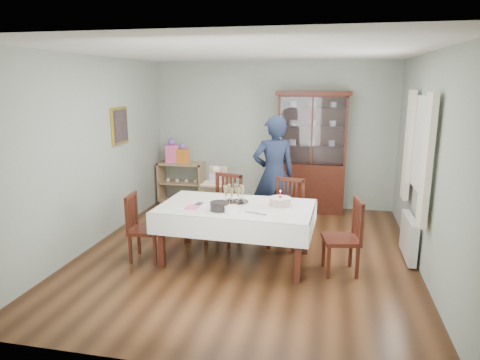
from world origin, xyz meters
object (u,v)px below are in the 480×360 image
(gift_bag_pink, at_px, (172,152))
(gift_bag_orange, at_px, (183,154))
(woman, at_px, (274,175))
(chair_end_right, at_px, (342,251))
(chair_far_left, at_px, (224,223))
(chair_far_right, at_px, (286,227))
(high_chair, at_px, (216,202))
(birthday_cake, at_px, (280,202))
(dining_table, at_px, (236,233))
(sideboard, at_px, (182,183))
(china_cabinet, at_px, (312,151))
(champagne_tray, at_px, (234,198))
(chair_end_left, at_px, (145,240))

(gift_bag_pink, xyz_separation_m, gift_bag_orange, (0.22, 0.00, -0.03))
(woman, bearing_deg, chair_end_right, 106.63)
(chair_far_left, bearing_deg, woman, 57.60)
(chair_far_right, relative_size, high_chair, 0.98)
(chair_far_right, distance_m, birthday_cake, 0.78)
(woman, distance_m, gift_bag_orange, 2.30)
(gift_bag_orange, bearing_deg, dining_table, -57.35)
(dining_table, height_order, chair_far_left, chair_far_left)
(sideboard, distance_m, birthday_cake, 3.33)
(chair_far_left, relative_size, woman, 0.55)
(china_cabinet, height_order, high_chair, china_cabinet)
(sideboard, xyz_separation_m, gift_bag_pink, (-0.17, -0.02, 0.61))
(chair_far_left, bearing_deg, chair_end_right, -9.32)
(china_cabinet, height_order, sideboard, china_cabinet)
(china_cabinet, distance_m, chair_end_right, 2.78)
(dining_table, relative_size, gift_bag_orange, 5.28)
(chair_end_right, bearing_deg, champagne_tray, -109.40)
(high_chair, bearing_deg, chair_end_right, -27.91)
(gift_bag_orange, bearing_deg, champagne_tray, -57.17)
(chair_far_left, bearing_deg, high_chair, 125.34)
(chair_end_right, distance_m, champagne_tray, 1.54)
(chair_end_left, distance_m, gift_bag_pink, 2.89)
(sideboard, bearing_deg, chair_end_right, -40.94)
(woman, bearing_deg, chair_end_left, 22.49)
(dining_table, height_order, woman, woman)
(woman, bearing_deg, dining_table, 54.08)
(sideboard, height_order, chair_end_right, chair_end_right)
(chair_end_left, bearing_deg, sideboard, 3.83)
(chair_far_right, relative_size, champagne_tray, 2.52)
(birthday_cake, bearing_deg, china_cabinet, 83.45)
(high_chair, xyz_separation_m, gift_bag_orange, (-0.96, 1.13, 0.58))
(high_chair, bearing_deg, chair_far_right, -22.41)
(dining_table, relative_size, woman, 1.11)
(sideboard, xyz_separation_m, woman, (1.98, -1.28, 0.52))
(woman, relative_size, gift_bag_pink, 3.94)
(sideboard, bearing_deg, chair_far_left, -55.30)
(sideboard, bearing_deg, gift_bag_orange, -20.16)
(china_cabinet, distance_m, birthday_cake, 2.46)
(china_cabinet, bearing_deg, champagne_tray, -110.62)
(chair_far_left, bearing_deg, dining_table, -48.30)
(woman, bearing_deg, gift_bag_pink, -51.61)
(chair_far_right, height_order, woman, woman)
(gift_bag_pink, bearing_deg, china_cabinet, -0.03)
(woman, height_order, champagne_tray, woman)
(chair_end_right, bearing_deg, china_cabinet, -179.84)
(china_cabinet, bearing_deg, woman, -112.36)
(chair_far_right, xyz_separation_m, gift_bag_orange, (-2.19, 1.86, 0.68))
(birthday_cake, bearing_deg, high_chair, 132.90)
(chair_far_right, relative_size, chair_end_left, 1.09)
(chair_far_right, relative_size, woman, 0.53)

